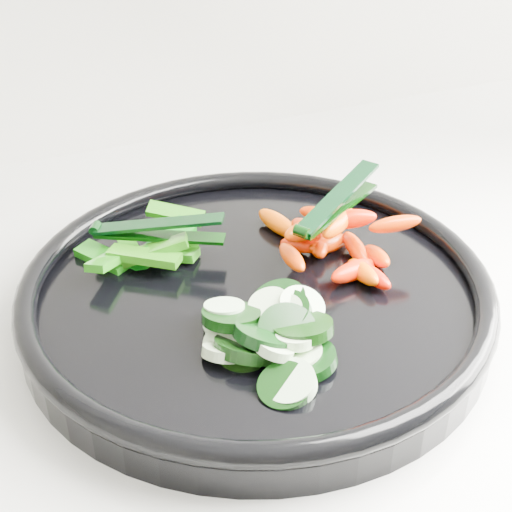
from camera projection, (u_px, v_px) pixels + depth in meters
name	position (u px, v px, depth m)	size (l,w,h in m)	color
veggie_tray	(256.00, 292.00, 0.57)	(0.43, 0.43, 0.04)	black
cucumber_pile	(268.00, 335.00, 0.50)	(0.11, 0.13, 0.04)	black
carrot_pile	(332.00, 239.00, 0.60)	(0.12, 0.15, 0.05)	red
pepper_pile	(152.00, 247.00, 0.61)	(0.12, 0.10, 0.04)	#09650B
tong_carrot	(336.00, 204.00, 0.58)	(0.11, 0.07, 0.02)	black
tong_pepper	(155.00, 230.00, 0.59)	(0.11, 0.07, 0.02)	black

